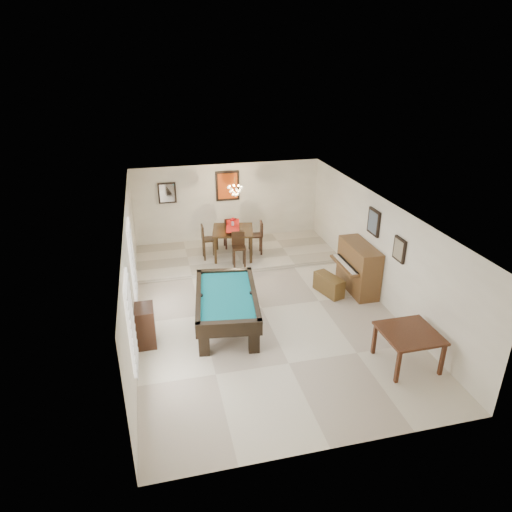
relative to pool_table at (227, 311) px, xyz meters
name	(u,v)px	position (x,y,z in m)	size (l,w,h in m)	color
ground_plane	(262,308)	(0.97, 0.61, -0.43)	(6.00, 9.00, 0.02)	beige
wall_back	(228,204)	(0.97, 5.11, 0.88)	(6.00, 0.04, 2.60)	silver
wall_front	(336,384)	(0.97, -3.89, 0.88)	(6.00, 0.04, 2.60)	silver
wall_left	(131,274)	(-2.03, 0.61, 0.88)	(0.04, 9.00, 2.60)	silver
wall_right	(378,249)	(3.97, 0.61, 0.88)	(0.04, 9.00, 2.60)	silver
ceiling	(262,208)	(0.97, 0.61, 2.18)	(6.00, 9.00, 0.04)	white
dining_step	(236,254)	(0.97, 3.86, -0.36)	(6.00, 2.50, 0.12)	beige
window_left_front	(131,322)	(-2.00, -1.59, 0.98)	(0.06, 1.00, 1.70)	white
window_left_rear	(132,258)	(-2.00, 1.21, 0.98)	(0.06, 1.00, 1.70)	white
pool_table	(227,311)	(0.00, 0.00, 0.00)	(1.35, 2.49, 0.83)	black
square_table	(407,348)	(3.27, -2.19, -0.04)	(1.09, 1.09, 0.75)	#371A0D
upright_piano	(353,268)	(3.52, 0.98, 0.23)	(0.86, 1.54, 1.28)	brown
piano_bench	(329,285)	(2.86, 0.94, -0.17)	(0.35, 0.89, 0.50)	brown
apothecary_chest	(146,326)	(-1.81, -0.24, 0.03)	(0.40, 0.59, 0.89)	black
dining_table	(233,241)	(0.84, 3.61, 0.19)	(1.18, 1.18, 0.98)	black
flower_vase	(233,222)	(0.84, 3.61, 0.81)	(0.15, 0.15, 0.26)	red
dining_chair_south	(239,250)	(0.87, 2.85, 0.21)	(0.37, 0.37, 1.01)	black
dining_chair_north	(230,232)	(0.87, 4.31, 0.21)	(0.37, 0.37, 1.01)	black
dining_chair_west	(209,242)	(0.12, 3.63, 0.23)	(0.39, 0.39, 1.04)	black
dining_chair_east	(256,238)	(1.56, 3.65, 0.21)	(0.38, 0.38, 1.01)	black
chandelier	(235,187)	(0.97, 3.81, 1.78)	(0.44, 0.44, 0.60)	#FFE5B2
back_painting	(228,186)	(0.97, 5.07, 1.48)	(0.75, 0.06, 0.95)	#D84C14
back_mirror	(167,193)	(-0.93, 5.07, 1.38)	(0.55, 0.06, 0.65)	white
right_picture_upper	(374,222)	(3.93, 0.91, 1.48)	(0.06, 0.55, 0.65)	slate
right_picture_lower	(399,250)	(3.93, -0.39, 1.28)	(0.06, 0.45, 0.55)	gray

